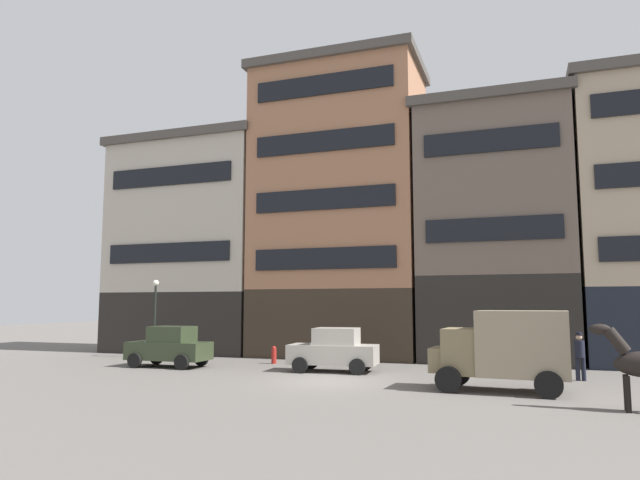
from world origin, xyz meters
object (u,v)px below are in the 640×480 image
at_px(streetlamp_curbside, 155,307).
at_px(pedestrian_officer, 580,354).
at_px(delivery_truck_near, 504,347).
at_px(sedan_dark, 170,347).
at_px(sedan_light, 334,350).
at_px(fire_hydrant_curbside, 274,355).

bearing_deg(streetlamp_curbside, pedestrian_officer, -6.27).
height_order(delivery_truck_near, sedan_dark, delivery_truck_near).
distance_m(delivery_truck_near, sedan_dark, 14.81).
relative_size(sedan_dark, sedan_light, 0.98).
bearing_deg(sedan_dark, delivery_truck_near, -10.20).
bearing_deg(pedestrian_officer, streetlamp_curbside, 173.73).
bearing_deg(fire_hydrant_curbside, pedestrian_officer, -7.65).
bearing_deg(fire_hydrant_curbside, delivery_truck_near, -27.48).
bearing_deg(sedan_dark, sedan_light, 5.58).
bearing_deg(streetlamp_curbside, fire_hydrant_curbside, -3.69).
bearing_deg(streetlamp_curbside, sedan_light, -13.75).
xyz_separation_m(sedan_dark, sedan_light, (7.61, 0.74, 0.00)).
height_order(delivery_truck_near, fire_hydrant_curbside, delivery_truck_near).
bearing_deg(pedestrian_officer, delivery_truck_near, -124.20).
bearing_deg(delivery_truck_near, sedan_light, 154.21).
relative_size(sedan_light, pedestrian_officer, 2.13).
xyz_separation_m(delivery_truck_near, pedestrian_officer, (2.57, 3.78, -0.44)).
xyz_separation_m(streetlamp_curbside, fire_hydrant_curbside, (7.15, -0.46, -2.24)).
height_order(streetlamp_curbside, fire_hydrant_curbside, streetlamp_curbside).
relative_size(sedan_dark, streetlamp_curbside, 0.91).
distance_m(sedan_dark, fire_hydrant_curbside, 4.88).
distance_m(delivery_truck_near, fire_hydrant_curbside, 12.10).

